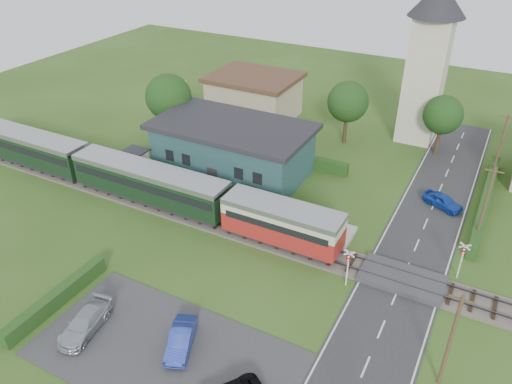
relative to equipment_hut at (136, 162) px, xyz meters
The scene contains 28 objects.
ground 18.82m from the equipment_hut, 16.11° to the right, with size 120.00×120.00×0.00m, color #2D4C19.
railway_track 18.36m from the equipment_hut, 10.08° to the right, with size 76.00×3.20×0.49m.
road 28.53m from the equipment_hut, 10.52° to the right, with size 6.00×70.00×0.05m, color #28282B.
car_park 23.90m from the equipment_hut, 46.19° to the right, with size 17.00×9.00×0.08m, color #333335.
crossing_deck 28.22m from the equipment_hut, ahead, with size 6.20×3.40×0.45m, color #333335.
platform 8.14m from the equipment_hut, ahead, with size 30.00×3.00×0.45m, color gray.
equipment_hut is the anchor object (origin of this frame).
station_building 9.92m from the equipment_hut, 35.92° to the left, with size 16.00×9.00×5.30m.
train 3.44m from the equipment_hut, 69.77° to the right, with size 43.20×2.90×3.40m.
church_tower 33.48m from the equipment_hut, 44.75° to the left, with size 6.00×6.00×17.60m.
house_west 20.05m from the equipment_hut, 81.38° to the left, with size 10.80×8.80×5.50m.
hedge_carpark 18.61m from the equipment_hut, 67.85° to the right, with size 0.80×9.00×1.20m, color #193814.
hedge_roadside 33.98m from the equipment_hut, 18.54° to the left, with size 0.80×18.00×1.20m, color #193814.
hedge_station 13.09m from the equipment_hut, 52.16° to the left, with size 22.00×0.80×1.30m, color #193814.
tree_a 9.73m from the equipment_hut, 102.80° to the left, with size 5.20×5.20×8.00m.
tree_b 24.16m from the equipment_hut, 48.05° to the left, with size 4.60×4.60×7.34m.
tree_c 32.81m from the equipment_hut, 37.29° to the left, with size 4.20×4.20×6.78m.
utility_pole_b 34.14m from the equipment_hut, 19.18° to the right, with size 1.40×0.22×7.00m.
utility_pole_c 32.61m from the equipment_hut, ahead, with size 1.40×0.22×7.00m.
utility_pole_d 36.37m from the equipment_hut, 27.55° to the left, with size 1.40×0.22×7.00m.
crossing_signal_near 25.04m from the equipment_hut, 12.94° to the right, with size 0.84×0.28×3.28m.
crossing_signal_far 31.61m from the equipment_hut, ahead, with size 0.84×0.28×3.28m.
streetlamp_west 15.39m from the equipment_hut, 105.12° to the left, with size 0.30×0.30×5.15m.
car_on_road 30.07m from the equipment_hut, 17.06° to the left, with size 1.51×3.76×1.28m, color #163CA7.
car_park_blue 23.54m from the equipment_hut, 43.63° to the right, with size 1.38×3.96×1.30m, color #273AA0.
car_park_silver 20.98m from the equipment_hut, 59.69° to the right, with size 1.84×4.52×1.31m, color #9EA4AD.
pedestrian_near 16.86m from the equipment_hut, ahead, with size 0.55×0.36×1.51m, color gray.
pedestrian_far 1.18m from the equipment_hut, 23.71° to the right, with size 0.94×0.73×1.93m, color gray.
Camera 1 is at (13.75, -28.49, 25.33)m, focal length 35.00 mm.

